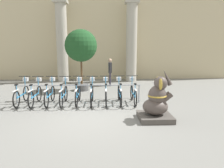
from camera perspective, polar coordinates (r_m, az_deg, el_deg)
The scene contains 17 objects.
ground_plane at distance 7.29m, azimuth -5.35°, elevation -8.90°, with size 60.00×60.00×0.00m, color slate.
building_facade at distance 15.51m, azimuth -3.88°, elevation 12.37°, with size 20.00×0.20×6.00m.
column_left at distance 14.74m, azimuth -12.97°, elevation 10.80°, with size 0.89×0.89×5.16m.
column_right at distance 14.61m, azimuth 5.11°, elevation 11.02°, with size 0.89×0.89×5.16m.
bike_rack at distance 9.07m, azimuth -8.84°, elevation -1.08°, with size 5.15×0.05×0.77m.
bicycle_0 at distance 9.57m, azimuth -22.51°, elevation -2.50°, with size 0.48×1.74×1.09m.
bicycle_1 at distance 9.33m, azimuth -19.37°, elevation -2.61°, with size 0.48×1.74×1.09m.
bicycle_2 at distance 9.22m, azimuth -15.91°, elevation -2.57°, with size 0.48×1.74×1.09m.
bicycle_3 at distance 9.05m, azimuth -12.48°, elevation -2.65°, with size 0.48×1.74×1.09m.
bicycle_4 at distance 9.03m, azimuth -8.86°, elevation -2.57°, with size 0.48×1.74×1.09m.
bicycle_5 at distance 8.92m, azimuth -5.27°, elevation -2.63°, with size 0.48×1.74×1.09m.
bicycle_6 at distance 8.94m, azimuth -1.62°, elevation -2.58°, with size 0.48×1.74×1.09m.
bicycle_7 at distance 8.99m, azimuth 2.00°, elevation -2.50°, with size 0.48×1.74×1.09m.
bicycle_8 at distance 9.06m, azimuth 5.59°, elevation -2.45°, with size 0.48×1.74×1.09m.
elephant_statue at distance 7.13m, azimuth 11.58°, elevation -4.85°, with size 1.05×1.05×1.65m.
person_pedestrian at distance 12.85m, azimuth -0.51°, elevation 3.76°, with size 0.21×0.47×1.61m.
potted_tree at distance 11.52m, azimuth -8.12°, elevation 9.51°, with size 1.67×1.67×3.19m.
Camera 1 is at (0.39, -6.89, 2.36)m, focal length 35.00 mm.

